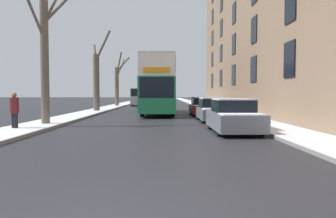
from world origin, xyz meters
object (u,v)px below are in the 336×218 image
(bare_tree_left_1, at_px, (97,78))
(pedestrian_left_sidewalk, at_px, (14,110))
(parked_car_1, at_px, (213,110))
(parked_car_0, at_px, (233,117))
(parked_car_2, at_px, (202,107))
(bare_tree_left_2, at_px, (117,83))
(bare_tree_left_0, at_px, (46,57))
(oncoming_van, at_px, (139,96))
(double_decker_bus, at_px, (158,84))

(bare_tree_left_1, height_order, pedestrian_left_sidewalk, bare_tree_left_1)
(bare_tree_left_1, height_order, parked_car_1, bare_tree_left_1)
(bare_tree_left_1, bearing_deg, parked_car_0, -60.23)
(parked_car_2, bearing_deg, parked_car_1, -90.00)
(pedestrian_left_sidewalk, bearing_deg, bare_tree_left_2, -57.19)
(bare_tree_left_0, distance_m, oncoming_van, 30.33)
(double_decker_bus, bearing_deg, parked_car_2, -28.81)
(bare_tree_left_2, xyz_separation_m, parked_car_0, (9.11, -28.71, -2.41))
(double_decker_bus, height_order, oncoming_van, double_decker_bus)
(parked_car_0, relative_size, parked_car_2, 1.04)
(bare_tree_left_0, relative_size, bare_tree_left_2, 1.12)
(parked_car_2, bearing_deg, bare_tree_left_0, -136.54)
(bare_tree_left_0, bearing_deg, parked_car_1, 18.50)
(bare_tree_left_0, height_order, bare_tree_left_2, bare_tree_left_0)
(bare_tree_left_1, bearing_deg, double_decker_bus, -25.90)
(bare_tree_left_1, xyz_separation_m, double_decker_bus, (5.73, -2.78, -0.60))
(parked_car_2, bearing_deg, pedestrian_left_sidewalk, -131.68)
(bare_tree_left_0, xyz_separation_m, pedestrian_left_sidewalk, (-0.62, -2.30, -2.64))
(oncoming_van, bearing_deg, bare_tree_left_2, -120.33)
(parked_car_0, distance_m, oncoming_van, 33.60)
(bare_tree_left_1, distance_m, parked_car_0, 18.79)
(double_decker_bus, bearing_deg, pedestrian_left_sidewalk, -115.80)
(bare_tree_left_0, xyz_separation_m, parked_car_2, (9.14, 8.66, -2.94))
(parked_car_0, xyz_separation_m, pedestrian_left_sidewalk, (-9.76, 0.49, 0.28))
(parked_car_2, bearing_deg, bare_tree_left_1, 152.98)
(bare_tree_left_1, xyz_separation_m, parked_car_1, (9.25, -10.32, -2.48))
(parked_car_1, bearing_deg, pedestrian_left_sidewalk, -151.23)
(oncoming_van, bearing_deg, bare_tree_left_1, -98.85)
(double_decker_bus, distance_m, oncoming_van, 19.83)
(parked_car_2, relative_size, oncoming_van, 0.72)
(parked_car_2, xyz_separation_m, oncoming_van, (-6.64, 21.48, 0.67))
(bare_tree_left_0, height_order, pedestrian_left_sidewalk, bare_tree_left_0)
(parked_car_0, distance_m, parked_car_2, 11.45)
(bare_tree_left_0, bearing_deg, double_decker_bus, 62.09)
(bare_tree_left_2, distance_m, oncoming_van, 5.20)
(bare_tree_left_1, bearing_deg, bare_tree_left_2, 89.37)
(bare_tree_left_0, relative_size, parked_car_2, 1.88)
(bare_tree_left_2, bearing_deg, double_decker_bus, -69.96)
(bare_tree_left_0, height_order, double_decker_bus, bare_tree_left_0)
(bare_tree_left_0, xyz_separation_m, bare_tree_left_2, (0.03, 25.91, -0.52))
(bare_tree_left_0, xyz_separation_m, bare_tree_left_1, (-0.11, 13.38, -0.45))
(parked_car_2, xyz_separation_m, pedestrian_left_sidewalk, (-9.76, -10.96, 0.30))
(parked_car_1, xyz_separation_m, oncoming_van, (-6.64, 27.08, 0.66))
(oncoming_van, relative_size, pedestrian_left_sidewalk, 3.26)
(bare_tree_left_1, height_order, bare_tree_left_2, bare_tree_left_1)
(parked_car_2, bearing_deg, double_decker_bus, 151.19)
(bare_tree_left_1, height_order, oncoming_van, bare_tree_left_1)
(bare_tree_left_1, relative_size, parked_car_2, 1.77)
(bare_tree_left_0, distance_m, parked_car_1, 10.07)
(double_decker_bus, bearing_deg, parked_car_1, -64.94)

